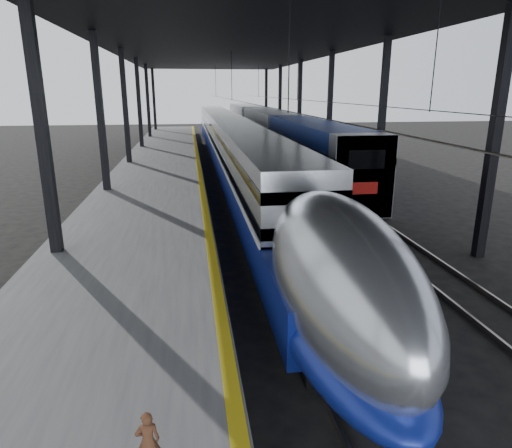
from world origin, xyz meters
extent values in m
plane|color=black|center=(0.00, 0.00, 0.00)|extent=(160.00, 160.00, 0.00)
cube|color=#4C4C4F|center=(-3.50, 20.00, 0.50)|extent=(6.00, 80.00, 1.00)
cube|color=gold|center=(-0.70, 20.00, 1.00)|extent=(0.30, 80.00, 0.01)
cube|color=slate|center=(1.28, 20.00, 0.08)|extent=(0.08, 80.00, 0.16)
cube|color=slate|center=(2.72, 20.00, 0.08)|extent=(0.08, 80.00, 0.16)
cube|color=slate|center=(6.28, 20.00, 0.08)|extent=(0.08, 80.00, 0.16)
cube|color=slate|center=(7.72, 20.00, 0.08)|extent=(0.08, 80.00, 0.16)
cube|color=black|center=(-5.80, 5.00, 4.50)|extent=(0.35, 0.35, 9.00)
cube|color=black|center=(9.60, 5.00, 4.50)|extent=(0.35, 0.35, 9.00)
cube|color=black|center=(-5.80, 15.00, 4.50)|extent=(0.35, 0.35, 9.00)
cube|color=black|center=(9.60, 15.00, 4.50)|extent=(0.35, 0.35, 9.00)
cube|color=black|center=(-5.80, 25.00, 4.50)|extent=(0.35, 0.35, 9.00)
cube|color=black|center=(9.60, 25.00, 4.50)|extent=(0.35, 0.35, 9.00)
cube|color=black|center=(-5.80, 35.00, 4.50)|extent=(0.35, 0.35, 9.00)
cube|color=black|center=(9.60, 35.00, 4.50)|extent=(0.35, 0.35, 9.00)
cube|color=black|center=(-5.80, 45.00, 4.50)|extent=(0.35, 0.35, 9.00)
cube|color=black|center=(9.60, 45.00, 4.50)|extent=(0.35, 0.35, 9.00)
cube|color=black|center=(-5.80, 55.00, 4.50)|extent=(0.35, 0.35, 9.00)
cube|color=black|center=(9.60, 55.00, 4.50)|extent=(0.35, 0.35, 9.00)
cube|color=black|center=(1.90, 20.00, 9.25)|extent=(18.00, 75.00, 0.45)
cylinder|color=slate|center=(2.00, 20.00, 5.50)|extent=(0.03, 74.00, 0.03)
cylinder|color=slate|center=(7.00, 20.00, 5.50)|extent=(0.03, 74.00, 0.03)
cube|color=#AEB1B6|center=(2.00, 30.71, 2.13)|extent=(2.69, 57.00, 3.70)
cube|color=navy|center=(2.00, 29.21, 0.97)|extent=(2.76, 62.00, 1.44)
cube|color=silver|center=(2.00, 30.71, 1.71)|extent=(2.78, 57.00, 0.09)
cube|color=black|center=(2.00, 30.71, 3.20)|extent=(2.72, 57.00, 0.39)
cube|color=black|center=(2.00, 30.71, 2.13)|extent=(2.72, 57.00, 0.39)
ellipsoid|color=#AEB1B6|center=(2.00, -0.79, 1.99)|extent=(2.69, 8.40, 3.70)
ellipsoid|color=navy|center=(2.00, -0.79, 0.93)|extent=(2.76, 8.40, 1.57)
ellipsoid|color=black|center=(2.00, -3.39, 2.73)|extent=(1.39, 2.20, 0.83)
cube|color=black|center=(2.00, -0.79, 0.20)|extent=(2.04, 2.60, 0.40)
cube|color=black|center=(2.00, 21.21, 0.20)|extent=(2.04, 2.60, 0.40)
cube|color=navy|center=(7.00, 19.39, 2.12)|extent=(2.97, 18.00, 4.03)
cube|color=gray|center=(7.00, 10.99, 2.12)|extent=(3.02, 1.20, 4.09)
cube|color=black|center=(7.00, 10.37, 3.02)|extent=(1.80, 0.06, 0.90)
cube|color=#B6130E|center=(7.00, 10.37, 1.65)|extent=(1.27, 0.06, 0.58)
cube|color=gray|center=(7.00, 38.39, 2.12)|extent=(2.97, 18.00, 4.03)
cube|color=gray|center=(7.00, 57.39, 2.12)|extent=(2.97, 18.00, 4.03)
cube|color=black|center=(7.00, 13.39, 0.18)|extent=(2.33, 2.40, 0.36)
cube|color=black|center=(7.00, 35.39, 0.18)|extent=(2.33, 2.40, 0.36)
imported|color=#4D2B19|center=(-2.02, -4.80, 1.47)|extent=(0.37, 0.27, 0.94)
camera|label=1|loc=(-1.28, -10.20, 6.16)|focal=32.00mm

